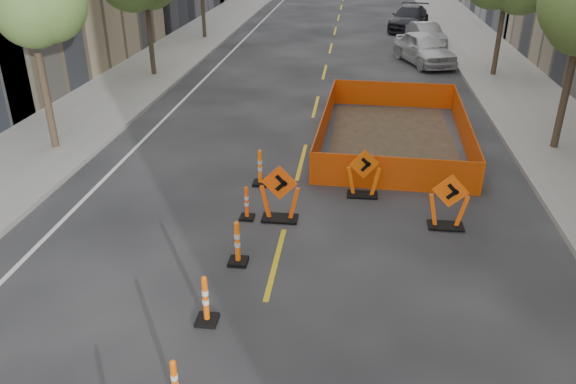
# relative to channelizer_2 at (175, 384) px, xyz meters

# --- Properties ---
(sidewalk_left) EXTENTS (4.00, 90.00, 0.15)m
(sidewalk_left) POSITION_rel_channelizer_2_xyz_m (-8.02, 12.37, -0.40)
(sidewalk_left) COLOR gray
(sidewalk_left) RESTS_ON ground
(sidewalk_right) EXTENTS (4.00, 90.00, 0.15)m
(sidewalk_right) POSITION_rel_channelizer_2_xyz_m (9.98, 12.37, -0.40)
(sidewalk_right) COLOR gray
(sidewalk_right) RESTS_ON ground
(tree_l_b) EXTENTS (2.80, 2.80, 5.95)m
(tree_l_b) POSITION_rel_channelizer_2_xyz_m (-7.42, 10.37, 4.05)
(tree_l_b) COLOR #382B1E
(tree_l_b) RESTS_ON ground
(channelizer_2) EXTENTS (0.38, 0.38, 0.96)m
(channelizer_2) POSITION_rel_channelizer_2_xyz_m (0.00, 0.00, 0.00)
(channelizer_2) COLOR #EB5809
(channelizer_2) RESTS_ON ground
(channelizer_3) EXTENTS (0.42, 0.42, 1.06)m
(channelizer_3) POSITION_rel_channelizer_2_xyz_m (-0.05, 2.12, 0.05)
(channelizer_3) COLOR #E25509
(channelizer_3) RESTS_ON ground
(channelizer_4) EXTENTS (0.43, 0.43, 1.08)m
(channelizer_4) POSITION_rel_channelizer_2_xyz_m (0.14, 4.24, 0.06)
(channelizer_4) COLOR #FF610A
(channelizer_4) RESTS_ON ground
(channelizer_5) EXTENTS (0.37, 0.37, 0.93)m
(channelizer_5) POSITION_rel_channelizer_2_xyz_m (-0.06, 6.36, -0.01)
(channelizer_5) COLOR #FF4B0A
(channelizer_5) RESTS_ON ground
(channelizer_6) EXTENTS (0.44, 0.44, 1.11)m
(channelizer_6) POSITION_rel_channelizer_2_xyz_m (-0.06, 8.48, 0.08)
(channelizer_6) COLOR #F9620A
(channelizer_6) RESTS_ON ground
(chevron_sign_left) EXTENTS (1.08, 0.69, 1.55)m
(chevron_sign_left) POSITION_rel_channelizer_2_xyz_m (0.81, 6.40, 0.30)
(chevron_sign_left) COLOR #EE490A
(chevron_sign_left) RESTS_ON ground
(chevron_sign_center) EXTENTS (1.08, 0.82, 1.43)m
(chevron_sign_center) POSITION_rel_channelizer_2_xyz_m (2.94, 8.07, 0.24)
(chevron_sign_center) COLOR #D55209
(chevron_sign_center) RESTS_ON ground
(chevron_sign_right) EXTENTS (1.06, 0.71, 1.49)m
(chevron_sign_right) POSITION_rel_channelizer_2_xyz_m (5.05, 6.51, 0.27)
(chevron_sign_right) COLOR #EF520A
(chevron_sign_right) RESTS_ON ground
(safety_fence) EXTENTS (5.20, 8.47, 1.04)m
(safety_fence) POSITION_rel_channelizer_2_xyz_m (4.00, 12.70, 0.04)
(safety_fence) COLOR orange
(safety_fence) RESTS_ON ground
(parked_car_near) EXTENTS (3.47, 5.28, 1.67)m
(parked_car_near) POSITION_rel_channelizer_2_xyz_m (6.19, 24.88, 0.36)
(parked_car_near) COLOR silver
(parked_car_near) RESTS_ON ground
(parked_car_mid) EXTENTS (2.34, 4.32, 1.35)m
(parked_car_mid) POSITION_rel_channelizer_2_xyz_m (6.79, 29.98, 0.20)
(parked_car_mid) COLOR gray
(parked_car_mid) RESTS_ON ground
(parked_car_far) EXTENTS (3.46, 5.97, 1.63)m
(parked_car_far) POSITION_rel_channelizer_2_xyz_m (6.15, 35.44, 0.34)
(parked_car_far) COLOR black
(parked_car_far) RESTS_ON ground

